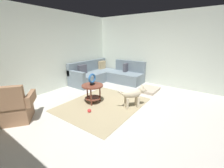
# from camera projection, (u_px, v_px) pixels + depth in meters

# --- Properties ---
(ground_plane) EXTENTS (6.00, 6.00, 0.10)m
(ground_plane) POSITION_uv_depth(u_px,v_px,m) (121.00, 116.00, 3.55)
(ground_plane) COLOR beige
(wall_back) EXTENTS (6.00, 0.12, 2.70)m
(wall_back) POSITION_uv_depth(u_px,v_px,m) (47.00, 52.00, 4.74)
(wall_back) COLOR silver
(wall_back) RESTS_ON ground_plane
(wall_right) EXTENTS (0.12, 6.00, 2.70)m
(wall_right) POSITION_uv_depth(u_px,v_px,m) (163.00, 50.00, 5.41)
(wall_right) COLOR silver
(wall_right) RESTS_ON ground_plane
(area_rug) EXTENTS (2.30, 1.90, 0.01)m
(area_rug) POSITION_uv_depth(u_px,v_px,m) (103.00, 104.00, 4.03)
(area_rug) COLOR tan
(area_rug) RESTS_ON ground_plane
(sectional_couch) EXTENTS (2.20, 2.25, 0.88)m
(sectional_couch) POSITION_uv_depth(u_px,v_px,m) (106.00, 75.00, 6.10)
(sectional_couch) COLOR slate
(sectional_couch) RESTS_ON ground_plane
(armchair) EXTENTS (1.00, 0.97, 0.88)m
(armchair) POSITION_uv_depth(u_px,v_px,m) (14.00, 108.00, 3.13)
(armchair) COLOR #936B4C
(armchair) RESTS_ON ground_plane
(side_table) EXTENTS (0.60, 0.60, 0.54)m
(side_table) POSITION_uv_depth(u_px,v_px,m) (93.00, 89.00, 4.04)
(side_table) COLOR brown
(side_table) RESTS_ON ground_plane
(torus_sculpture) EXTENTS (0.28, 0.08, 0.33)m
(torus_sculpture) POSITION_uv_depth(u_px,v_px,m) (92.00, 79.00, 3.95)
(torus_sculpture) COLOR black
(torus_sculpture) RESTS_ON side_table
(dog_bed_mat) EXTENTS (0.80, 0.60, 0.09)m
(dog_bed_mat) POSITION_uv_depth(u_px,v_px,m) (149.00, 89.00, 5.10)
(dog_bed_mat) COLOR #B2A38E
(dog_bed_mat) RESTS_ON ground_plane
(dog) EXTENTS (0.70, 0.56, 0.63)m
(dog) POSITION_uv_depth(u_px,v_px,m) (134.00, 94.00, 3.76)
(dog) COLOR beige
(dog) RESTS_ON ground_plane
(dog_toy_ball) EXTENTS (0.10, 0.10, 0.10)m
(dog_toy_ball) POSITION_uv_depth(u_px,v_px,m) (89.00, 111.00, 3.59)
(dog_toy_ball) COLOR red
(dog_toy_ball) RESTS_ON ground_plane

